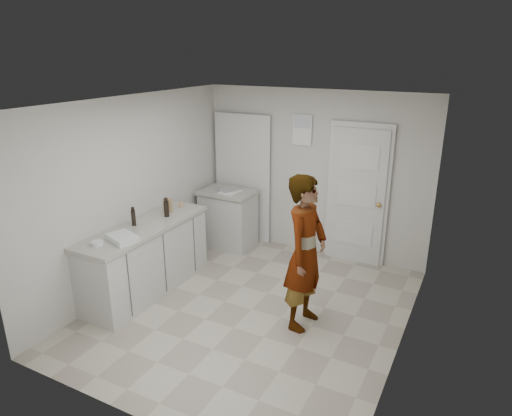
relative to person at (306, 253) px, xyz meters
The scene contains 12 objects.
ground 1.11m from the person, behind, with size 4.00×4.00×0.00m, color gray.
room_shell 2.10m from the person, 113.49° to the left, with size 4.00×4.00×4.00m.
main_counter 2.18m from the person, behind, with size 0.64×1.96×0.93m.
side_counter 2.49m from the person, 141.46° to the left, with size 0.84×0.61×0.93m.
person is the anchor object (origin of this frame).
cake_mix_box 2.16m from the person, behind, with size 0.12×0.05×0.19m, color #A27A51.
spice_jar 2.17m from the person, 165.23° to the left, with size 0.05×0.05×0.08m, color tan.
oil_cruet_a 2.05m from the person, behind, with size 0.07×0.07×0.27m.
oil_cruet_b 2.23m from the person, behind, with size 0.06×0.06×0.25m.
baking_dish 2.12m from the person, 160.07° to the right, with size 0.43×0.36×0.06m.
egg_bowl 2.35m from the person, 155.82° to the right, with size 0.13×0.13×0.05m.
papers 2.38m from the person, 140.99° to the left, with size 0.27×0.34×0.01m, color white.
Camera 1 is at (2.30, -4.31, 3.03)m, focal length 32.00 mm.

